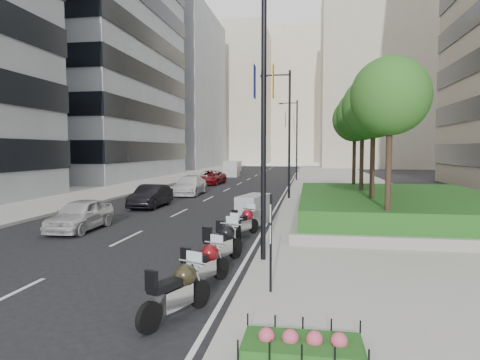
% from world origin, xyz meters
% --- Properties ---
extents(ground, '(160.00, 160.00, 0.00)m').
position_xyz_m(ground, '(0.00, 0.00, 0.00)').
color(ground, black).
rests_on(ground, ground).
extents(sidewalk_right, '(10.00, 100.00, 0.15)m').
position_xyz_m(sidewalk_right, '(9.00, 30.00, 0.07)').
color(sidewalk_right, '#9E9B93').
rests_on(sidewalk_right, ground).
extents(sidewalk_left, '(8.00, 100.00, 0.15)m').
position_xyz_m(sidewalk_left, '(-12.00, 30.00, 0.07)').
color(sidewalk_left, '#9E9B93').
rests_on(sidewalk_left, ground).
extents(lane_edge, '(0.12, 100.00, 0.01)m').
position_xyz_m(lane_edge, '(3.70, 30.00, 0.01)').
color(lane_edge, silver).
rests_on(lane_edge, ground).
extents(lane_centre, '(0.12, 100.00, 0.01)m').
position_xyz_m(lane_centre, '(-1.50, 30.00, 0.01)').
color(lane_centre, silver).
rests_on(lane_centre, ground).
extents(building_grey_mid, '(22.00, 26.00, 40.00)m').
position_xyz_m(building_grey_mid, '(-24.00, 38.00, 20.00)').
color(building_grey_mid, gray).
rests_on(building_grey_mid, ground).
extents(building_grey_far, '(22.00, 26.00, 30.00)m').
position_xyz_m(building_grey_far, '(-24.00, 70.00, 15.00)').
color(building_grey_far, gray).
rests_on(building_grey_far, ground).
extents(building_cream_right, '(28.00, 24.00, 36.00)m').
position_xyz_m(building_cream_right, '(22.00, 80.00, 18.00)').
color(building_cream_right, '#B7AD93').
rests_on(building_cream_right, ground).
extents(building_cream_left, '(26.00, 24.00, 34.00)m').
position_xyz_m(building_cream_left, '(-18.00, 100.00, 17.00)').
color(building_cream_left, '#B7AD93').
rests_on(building_cream_left, ground).
extents(building_cream_centre, '(30.00, 24.00, 38.00)m').
position_xyz_m(building_cream_centre, '(2.00, 120.00, 19.00)').
color(building_cream_centre, '#B7AD93').
rests_on(building_cream_centre, ground).
extents(planter, '(10.00, 14.00, 0.40)m').
position_xyz_m(planter, '(10.00, 10.00, 0.35)').
color(planter, gray).
rests_on(planter, sidewalk_right).
extents(hedge, '(9.40, 13.40, 0.80)m').
position_xyz_m(hedge, '(10.00, 10.00, 0.95)').
color(hedge, '#17511B').
rests_on(hedge, planter).
extents(flower_bed, '(2.00, 1.00, 0.20)m').
position_xyz_m(flower_bed, '(5.60, -5.00, 0.25)').
color(flower_bed, '#17511B').
rests_on(flower_bed, sidewalk_right).
extents(tree_0, '(2.80, 2.80, 6.30)m').
position_xyz_m(tree_0, '(8.50, 4.00, 5.42)').
color(tree_0, '#332319').
rests_on(tree_0, planter).
extents(tree_1, '(2.80, 2.80, 6.30)m').
position_xyz_m(tree_1, '(8.50, 8.00, 5.42)').
color(tree_1, '#332319').
rests_on(tree_1, planter).
extents(tree_2, '(2.80, 2.80, 6.30)m').
position_xyz_m(tree_2, '(8.50, 12.00, 5.42)').
color(tree_2, '#332319').
rests_on(tree_2, planter).
extents(tree_3, '(2.80, 2.80, 6.30)m').
position_xyz_m(tree_3, '(8.50, 16.00, 5.42)').
color(tree_3, '#332319').
rests_on(tree_3, planter).
extents(lamp_post_0, '(2.34, 0.45, 9.00)m').
position_xyz_m(lamp_post_0, '(4.14, 1.00, 5.07)').
color(lamp_post_0, black).
rests_on(lamp_post_0, ground).
extents(lamp_post_1, '(2.34, 0.45, 9.00)m').
position_xyz_m(lamp_post_1, '(4.14, 18.00, 5.07)').
color(lamp_post_1, black).
rests_on(lamp_post_1, ground).
extents(lamp_post_2, '(2.34, 0.45, 9.00)m').
position_xyz_m(lamp_post_2, '(4.14, 36.00, 5.07)').
color(lamp_post_2, black).
rests_on(lamp_post_2, ground).
extents(parking_sign, '(0.06, 0.32, 2.50)m').
position_xyz_m(parking_sign, '(4.80, -2.00, 1.46)').
color(parking_sign, black).
rests_on(parking_sign, ground).
extents(motorcycle_0, '(1.06, 2.12, 1.12)m').
position_xyz_m(motorcycle_0, '(3.00, -3.58, 0.60)').
color(motorcycle_0, black).
rests_on(motorcycle_0, ground).
extents(motorcycle_1, '(1.05, 2.03, 1.08)m').
position_xyz_m(motorcycle_1, '(3.04, -1.44, 0.58)').
color(motorcycle_1, black).
rests_on(motorcycle_1, ground).
extents(motorcycle_2, '(1.08, 2.31, 1.20)m').
position_xyz_m(motorcycle_2, '(3.05, 0.77, 0.64)').
color(motorcycle_2, black).
rests_on(motorcycle_2, ground).
extents(motorcycle_3, '(0.80, 2.02, 1.03)m').
position_xyz_m(motorcycle_3, '(2.84, 2.93, 0.55)').
color(motorcycle_3, black).
rests_on(motorcycle_3, ground).
extents(motorcycle_4, '(1.03, 2.05, 1.08)m').
position_xyz_m(motorcycle_4, '(3.09, 5.16, 0.58)').
color(motorcycle_4, black).
rests_on(motorcycle_4, ground).
extents(motorcycle_5, '(1.48, 2.50, 1.42)m').
position_xyz_m(motorcycle_5, '(3.12, 7.76, 0.71)').
color(motorcycle_5, black).
rests_on(motorcycle_5, ground).
extents(motorcycle_6, '(0.71, 2.07, 1.04)m').
position_xyz_m(motorcycle_6, '(2.55, 10.00, 0.56)').
color(motorcycle_6, black).
rests_on(motorcycle_6, ground).
extents(car_a, '(1.71, 4.07, 1.38)m').
position_xyz_m(car_a, '(-4.22, 5.24, 0.69)').
color(car_a, silver).
rests_on(car_a, ground).
extents(car_b, '(1.53, 4.24, 1.39)m').
position_xyz_m(car_b, '(-3.90, 12.88, 0.70)').
color(car_b, black).
rests_on(car_b, ground).
extents(car_c, '(2.10, 5.08, 1.47)m').
position_xyz_m(car_c, '(-3.61, 20.41, 0.74)').
color(car_c, silver).
rests_on(car_c, ground).
extents(car_d, '(2.62, 5.22, 1.42)m').
position_xyz_m(car_d, '(-4.27, 30.41, 0.71)').
color(car_d, maroon).
rests_on(car_d, ground).
extents(delivery_van, '(1.95, 4.86, 2.02)m').
position_xyz_m(delivery_van, '(-4.42, 43.95, 0.94)').
color(delivery_van, '#ADADAF').
rests_on(delivery_van, ground).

